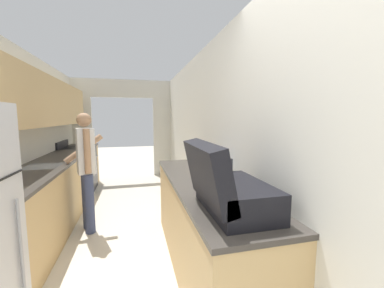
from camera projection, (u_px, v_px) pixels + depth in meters
wall_left at (18, 122)px, 2.94m from camera, size 0.38×7.89×2.50m
wall_right at (211, 141)px, 3.09m from camera, size 0.06×7.89×2.50m
wall_far_with_doorway at (123, 122)px, 6.03m from camera, size 2.81×0.06×2.50m
counter_left at (53, 194)px, 3.37m from camera, size 0.62×4.16×0.93m
counter_right at (203, 225)px, 2.39m from camera, size 0.62×2.36×0.93m
range_oven at (79, 169)px, 4.96m from camera, size 0.66×0.76×1.07m
person at (86, 169)px, 3.17m from camera, size 0.52×0.45×1.62m
suitcase at (226, 188)px, 1.57m from camera, size 0.49×0.67×0.47m
book_stack at (206, 174)px, 2.39m from camera, size 0.22×0.29×0.09m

